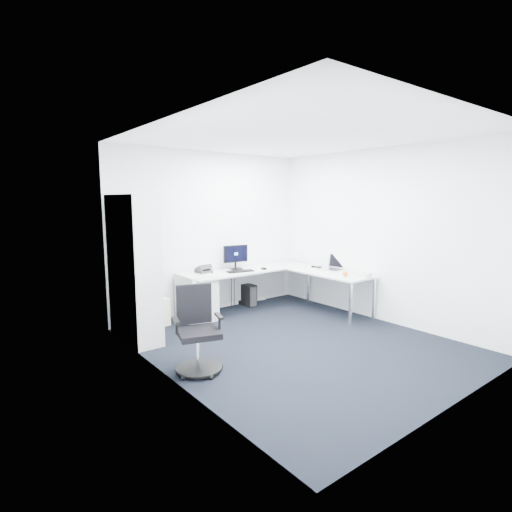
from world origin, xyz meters
TOP-DOWN VIEW (x-y plane):
  - ground at (0.00, 0.00)m, footprint 4.20×4.20m
  - ceiling at (0.00, 0.00)m, footprint 4.20×4.20m
  - wall_back at (0.00, 2.10)m, footprint 3.60×0.02m
  - wall_front at (0.00, -2.10)m, footprint 3.60×0.02m
  - wall_left at (-1.80, 0.00)m, footprint 0.02×4.20m
  - wall_right at (1.80, 0.00)m, footprint 0.02×4.20m
  - l_desk at (0.55, 1.40)m, footprint 2.42×1.36m
  - drawer_pedestal at (-0.50, 1.76)m, footprint 0.48×0.60m
  - bookshelf at (-1.62, 1.45)m, footprint 0.38×0.99m
  - task_chair at (-1.47, 0.01)m, footprint 0.67×0.67m
  - black_pc_tower at (0.65, 1.96)m, footprint 0.18×0.40m
  - beige_pc_tower at (-1.09, 1.94)m, footprint 0.23×0.46m
  - power_strip at (1.00, 2.11)m, footprint 0.34×0.13m
  - monitor at (0.35, 1.88)m, footprint 0.47×0.22m
  - black_keyboard at (0.26, 1.62)m, footprint 0.47×0.25m
  - mouse at (0.72, 1.56)m, footprint 0.08×0.11m
  - desk_phone at (-0.32, 1.83)m, footprint 0.23×0.23m
  - laptop at (1.59, 0.80)m, footprint 0.44×0.43m
  - white_keyboard at (1.30, 0.76)m, footprint 0.15×0.47m
  - headphones at (1.57, 1.12)m, footprint 0.16×0.21m
  - orange_fruit at (1.34, 0.29)m, footprint 0.08×0.08m
  - tissue_box at (1.44, 0.03)m, footprint 0.18×0.27m

SIDE VIEW (x-z plane):
  - ground at x=0.00m, z-range 0.00..0.00m
  - power_strip at x=1.00m, z-range 0.00..0.04m
  - black_pc_tower at x=0.65m, z-range 0.00..0.39m
  - beige_pc_tower at x=-1.09m, z-range 0.00..0.42m
  - l_desk at x=0.55m, z-range 0.00..0.71m
  - drawer_pedestal at x=-0.50m, z-range 0.00..0.73m
  - task_chair at x=-1.47m, z-range 0.00..0.96m
  - white_keyboard at x=1.30m, z-range 0.71..0.72m
  - black_keyboard at x=0.26m, z-range 0.71..0.73m
  - mouse at x=0.72m, z-range 0.71..0.74m
  - headphones at x=1.57m, z-range 0.71..0.75m
  - orange_fruit at x=1.34m, z-range 0.71..0.79m
  - tissue_box at x=1.44m, z-range 0.71..0.80m
  - desk_phone at x=-0.32m, z-range 0.71..0.86m
  - laptop at x=1.59m, z-range 0.71..0.98m
  - monitor at x=0.35m, z-range 0.71..1.14m
  - bookshelf at x=-1.62m, z-range 0.00..1.98m
  - wall_back at x=0.00m, z-range 0.00..2.70m
  - wall_front at x=0.00m, z-range 0.00..2.70m
  - wall_left at x=-1.80m, z-range 0.00..2.70m
  - wall_right at x=1.80m, z-range 0.00..2.70m
  - ceiling at x=0.00m, z-range 2.70..2.70m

